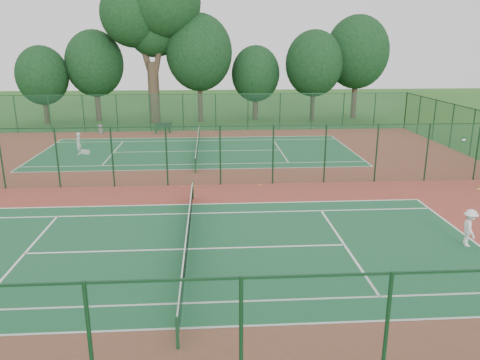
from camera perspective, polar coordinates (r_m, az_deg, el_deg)
name	(u,v)px	position (r m, az deg, el deg)	size (l,w,h in m)	color
ground	(194,185)	(27.55, -5.58, -0.61)	(120.00, 120.00, 0.00)	#26591B
red_pad	(194,185)	(27.54, -5.58, -0.60)	(40.00, 36.00, 0.01)	brown
court_near	(188,249)	(19.11, -6.37, -8.38)	(23.77, 10.97, 0.01)	#1B5632
court_far	(198,151)	(36.25, -5.18, 3.52)	(23.77, 10.97, 0.01)	#1C5A34
fence_north	(199,112)	(44.80, -4.98, 8.22)	(40.00, 0.09, 3.50)	#16442D
fence_south	(167,354)	(10.44, -8.88, -20.24)	(40.00, 0.09, 3.50)	#184930
fence_divider	(194,156)	(27.09, -5.68, 2.96)	(40.00, 0.09, 3.50)	#184A29
tennis_net_near	(188,237)	(18.89, -6.42, -6.92)	(0.10, 12.90, 0.97)	#163E1E
tennis_net_far	(198,144)	(36.14, -5.20, 4.34)	(0.10, 12.90, 0.97)	#163D22
player_near	(469,228)	(21.14, 26.19, -5.26)	(1.00, 0.58, 1.55)	white
player_far	(78,143)	(36.89, -19.09, 4.23)	(0.60, 0.40, 1.65)	silver
trash_bin	(101,129)	(45.21, -16.64, 5.98)	(0.47, 0.47, 0.85)	slate
bench	(163,128)	(44.08, -9.37, 6.31)	(1.68, 0.97, 1.00)	black
kit_bag	(84,152)	(37.10, -18.43, 3.27)	(0.80, 0.30, 0.30)	silver
stray_ball_a	(194,186)	(27.23, -5.57, -0.72)	(0.06, 0.06, 0.06)	gold
stray_ball_b	(260,185)	(27.36, 2.47, -0.56)	(0.08, 0.08, 0.08)	yellow
stray_ball_c	(182,187)	(27.14, -7.06, -0.82)	(0.07, 0.07, 0.07)	gold
big_tree	(151,13)	(50.24, -10.77, 19.37)	(10.06, 7.36, 15.46)	#3C2E21
evergreen_row	(205,120)	(51.23, -4.24, 7.25)	(39.00, 5.00, 12.00)	black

